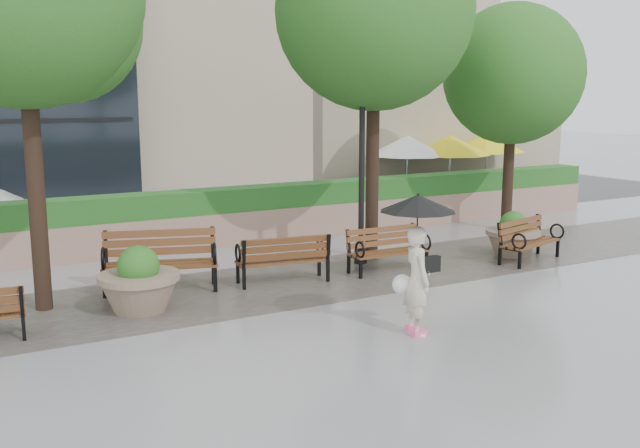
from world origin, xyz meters
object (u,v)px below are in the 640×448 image
bench_1 (161,274)px  bench_3 (388,259)px  bench_2 (283,269)px  planter_left (139,286)px  bench_4 (529,249)px  lamppost (362,180)px  pedestrian (417,250)px  planter_right (513,238)px

bench_1 → bench_3: 4.54m
bench_2 → planter_left: 2.93m
bench_4 → planter_left: (-8.34, 0.49, 0.17)m
bench_3 → lamppost: 1.76m
bench_4 → bench_2: bearing=154.9°
pedestrian → planter_left: bearing=61.4°
bench_1 → pedestrian: pedestrian is taller
bench_2 → lamppost: 2.70m
planter_left → planter_right: (8.41, 0.09, -0.04)m
bench_3 → planter_left: size_ratio=1.26×
bench_4 → planter_left: planter_left is taller
bench_3 → pedestrian: bearing=-117.0°
bench_3 → pedestrian: size_ratio=0.80×
bench_3 → bench_4: size_ratio=0.94×
bench_3 → pedestrian: (-1.78, -3.32, 1.01)m
planter_right → pedestrian: size_ratio=0.57×
planter_left → planter_right: planter_left is taller
bench_1 → bench_3: bearing=6.8°
planter_right → pedestrian: bearing=-147.9°
bench_2 → lamppost: size_ratio=0.45×
bench_1 → planter_right: bench_1 is taller
bench_1 → planter_left: bearing=-105.0°
bench_2 → bench_3: bearing=-177.5°
pedestrian → bench_3: bearing=-14.2°
planter_left → bench_2: bearing=9.6°
bench_3 → planter_left: (-5.14, -0.23, 0.17)m
bench_4 → pedestrian: pedestrian is taller
bench_1 → bench_2: 2.29m
bench_2 → planter_left: (-2.89, -0.49, 0.16)m
bench_2 → planter_right: (5.52, -0.40, 0.12)m
bench_1 → bench_2: bearing=2.7°
planter_right → lamppost: bearing=163.3°
bench_4 → planter_right: bearing=67.7°
planter_left → planter_right: bearing=0.6°
bench_1 → planter_left: size_ratio=1.63×
bench_3 → planter_left: bearing=-176.2°
planter_right → lamppost: lamppost is taller
bench_1 → bench_2: bench_1 is taller
bench_2 → lamppost: (2.15, 0.62, 1.52)m
bench_2 → bench_4: 5.53m
bench_4 → planter_right: (0.08, 0.58, 0.13)m
bench_3 → planter_right: bearing=-1.3°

